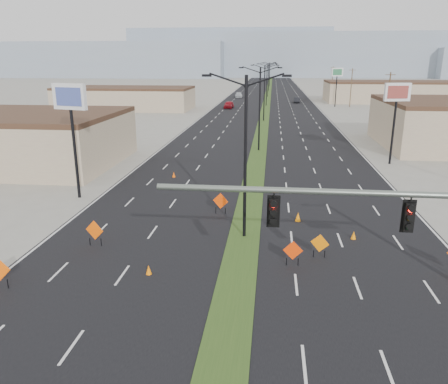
# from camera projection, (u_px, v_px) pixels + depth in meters

# --- Properties ---
(ground) EXTENTS (600.00, 600.00, 0.00)m
(ground) POSITION_uv_depth(u_px,v_px,m) (224.00, 358.00, 16.47)
(ground) COLOR gray
(ground) RESTS_ON ground
(road_surface) EXTENTS (25.00, 400.00, 0.02)m
(road_surface) POSITION_uv_depth(u_px,v_px,m) (266.00, 104.00, 111.63)
(road_surface) COLOR black
(road_surface) RESTS_ON ground
(median_strip) EXTENTS (2.00, 400.00, 0.04)m
(median_strip) POSITION_uv_depth(u_px,v_px,m) (266.00, 104.00, 111.63)
(median_strip) COLOR #284719
(median_strip) RESTS_ON ground
(building_sw_far) EXTENTS (30.00, 14.00, 4.50)m
(building_sw_far) POSITION_uv_depth(u_px,v_px,m) (126.00, 99.00, 100.03)
(building_sw_far) COLOR tan
(building_sw_far) RESTS_ON ground
(building_se_far) EXTENTS (44.00, 16.00, 5.00)m
(building_se_far) POSITION_uv_depth(u_px,v_px,m) (410.00, 93.00, 116.47)
(building_se_far) COLOR tan
(building_se_far) RESTS_ON ground
(mesa_west) EXTENTS (180.00, 50.00, 22.00)m
(mesa_west) POSITION_uv_depth(u_px,v_px,m) (91.00, 60.00, 292.19)
(mesa_west) COLOR #8997AA
(mesa_west) RESTS_ON ground
(mesa_center) EXTENTS (220.00, 50.00, 28.00)m
(mesa_center) POSITION_uv_depth(u_px,v_px,m) (331.00, 55.00, 293.72)
(mesa_center) COLOR #8997AA
(mesa_center) RESTS_ON ground
(mesa_backdrop) EXTENTS (140.00, 50.00, 32.00)m
(mesa_backdrop) POSITION_uv_depth(u_px,v_px,m) (231.00, 53.00, 319.45)
(mesa_backdrop) COLOR #8997AA
(mesa_backdrop) RESTS_ON ground
(streetlight_0) EXTENTS (5.15, 0.24, 10.02)m
(streetlight_0) POSITION_uv_depth(u_px,v_px,m) (245.00, 153.00, 26.32)
(streetlight_0) COLOR black
(streetlight_0) RESTS_ON ground
(streetlight_1) EXTENTS (5.15, 0.24, 10.02)m
(streetlight_1) POSITION_uv_depth(u_px,v_px,m) (260.00, 106.00, 52.97)
(streetlight_1) COLOR black
(streetlight_1) RESTS_ON ground
(streetlight_2) EXTENTS (5.15, 0.24, 10.02)m
(streetlight_2) POSITION_uv_depth(u_px,v_px,m) (264.00, 91.00, 79.61)
(streetlight_2) COLOR black
(streetlight_2) RESTS_ON ground
(streetlight_3) EXTENTS (5.15, 0.24, 10.02)m
(streetlight_3) POSITION_uv_depth(u_px,v_px,m) (267.00, 83.00, 106.25)
(streetlight_3) COLOR black
(streetlight_3) RESTS_ON ground
(streetlight_4) EXTENTS (5.15, 0.24, 10.02)m
(streetlight_4) POSITION_uv_depth(u_px,v_px,m) (268.00, 79.00, 132.90)
(streetlight_4) COLOR black
(streetlight_4) RESTS_ON ground
(streetlight_5) EXTENTS (5.15, 0.24, 10.02)m
(streetlight_5) POSITION_uv_depth(u_px,v_px,m) (269.00, 76.00, 159.54)
(streetlight_5) COLOR black
(streetlight_5) RESTS_ON ground
(streetlight_6) EXTENTS (5.15, 0.24, 10.02)m
(streetlight_6) POSITION_uv_depth(u_px,v_px,m) (270.00, 73.00, 186.18)
(streetlight_6) COLOR black
(streetlight_6) RESTS_ON ground
(utility_pole_1) EXTENTS (1.60, 0.20, 9.00)m
(utility_pole_1) POSITION_uv_depth(u_px,v_px,m) (388.00, 100.00, 70.13)
(utility_pole_1) COLOR #4C3823
(utility_pole_1) RESTS_ON ground
(utility_pole_2) EXTENTS (1.60, 0.20, 9.00)m
(utility_pole_2) POSITION_uv_depth(u_px,v_px,m) (351.00, 87.00, 103.44)
(utility_pole_2) COLOR #4C3823
(utility_pole_2) RESTS_ON ground
(utility_pole_3) EXTENTS (1.60, 0.20, 9.00)m
(utility_pole_3) POSITION_uv_depth(u_px,v_px,m) (332.00, 81.00, 136.74)
(utility_pole_3) COLOR #4C3823
(utility_pole_3) RESTS_ON ground
(car_left) EXTENTS (2.18, 4.91, 1.64)m
(car_left) POSITION_uv_depth(u_px,v_px,m) (229.00, 105.00, 102.06)
(car_left) COLOR maroon
(car_left) RESTS_ON ground
(car_mid) EXTENTS (1.78, 4.31, 1.39)m
(car_mid) POSITION_uv_depth(u_px,v_px,m) (297.00, 100.00, 115.27)
(car_mid) COLOR black
(car_mid) RESTS_ON ground
(car_far) EXTENTS (2.57, 5.36, 1.51)m
(car_far) POSITION_uv_depth(u_px,v_px,m) (239.00, 95.00, 131.28)
(car_far) COLOR #AFB4B9
(car_far) RESTS_ON ground
(construction_sign_1) EXTENTS (1.19, 0.33, 1.62)m
(construction_sign_1) POSITION_uv_depth(u_px,v_px,m) (95.00, 231.00, 26.22)
(construction_sign_1) COLOR #F85505
(construction_sign_1) RESTS_ON ground
(construction_sign_2) EXTENTS (1.15, 0.39, 1.58)m
(construction_sign_2) POSITION_uv_depth(u_px,v_px,m) (221.00, 202.00, 31.73)
(construction_sign_2) COLOR #FF4405
(construction_sign_2) RESTS_ON ground
(construction_sign_3) EXTENTS (1.08, 0.06, 1.44)m
(construction_sign_3) POSITION_uv_depth(u_px,v_px,m) (293.00, 251.00, 23.70)
(construction_sign_3) COLOR #F43805
(construction_sign_3) RESTS_ON ground
(construction_sign_4) EXTENTS (1.00, 0.43, 1.42)m
(construction_sign_4) POSITION_uv_depth(u_px,v_px,m) (320.00, 244.00, 24.66)
(construction_sign_4) COLOR orange
(construction_sign_4) RESTS_ON ground
(cone_0) EXTENTS (0.38, 0.38, 0.53)m
(cone_0) POSITION_uv_depth(u_px,v_px,m) (149.00, 270.00, 22.86)
(cone_0) COLOR orange
(cone_0) RESTS_ON ground
(cone_1) EXTENTS (0.44, 0.44, 0.66)m
(cone_1) POSITION_uv_depth(u_px,v_px,m) (298.00, 217.00, 30.41)
(cone_1) COLOR orange
(cone_1) RESTS_ON ground
(cone_2) EXTENTS (0.42, 0.42, 0.54)m
(cone_2) POSITION_uv_depth(u_px,v_px,m) (354.00, 235.00, 27.37)
(cone_2) COLOR orange
(cone_2) RESTS_ON ground
(cone_3) EXTENTS (0.38, 0.38, 0.53)m
(cone_3) POSITION_uv_depth(u_px,v_px,m) (174.00, 175.00, 41.88)
(cone_3) COLOR #FF5A05
(cone_3) RESTS_ON ground
(pole_sign_west) EXTENTS (2.96, 1.14, 9.11)m
(pole_sign_west) POSITION_uv_depth(u_px,v_px,m) (70.00, 106.00, 33.70)
(pole_sign_west) COLOR black
(pole_sign_west) RESTS_ON ground
(pole_sign_east_near) EXTENTS (2.80, 0.97, 8.56)m
(pole_sign_east_near) POSITION_uv_depth(u_px,v_px,m) (397.00, 99.00, 45.44)
(pole_sign_east_near) COLOR black
(pole_sign_east_near) RESTS_ON ground
(pole_sign_east_far) EXTENTS (2.87, 1.48, 9.11)m
(pole_sign_east_far) POSITION_uv_depth(u_px,v_px,m) (337.00, 75.00, 103.31)
(pole_sign_east_far) COLOR black
(pole_sign_east_far) RESTS_ON ground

